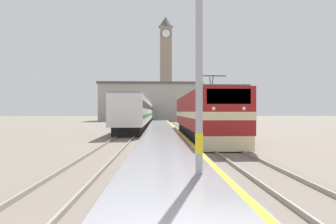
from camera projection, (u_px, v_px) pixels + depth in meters
ground_plane at (161, 129)px, 33.08m from camera, size 200.00×200.00×0.00m
platform at (162, 130)px, 28.09m from camera, size 3.27×140.00×0.36m
rail_track_near at (192, 132)px, 28.21m from camera, size 2.83×140.00×0.16m
rail_track_far at (133, 132)px, 27.97m from camera, size 2.83×140.00×0.16m
locomotive_train at (201, 115)px, 22.44m from camera, size 2.92×17.85×4.68m
passenger_train at (143, 112)px, 45.62m from camera, size 2.92×49.44×3.86m
catenary_mast at (204, 47)px, 7.68m from camera, size 2.78×0.23×7.23m
clock_tower at (166, 65)px, 74.72m from camera, size 4.14×4.14×29.32m
station_building at (151, 102)px, 64.19m from camera, size 24.57×8.39×9.15m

